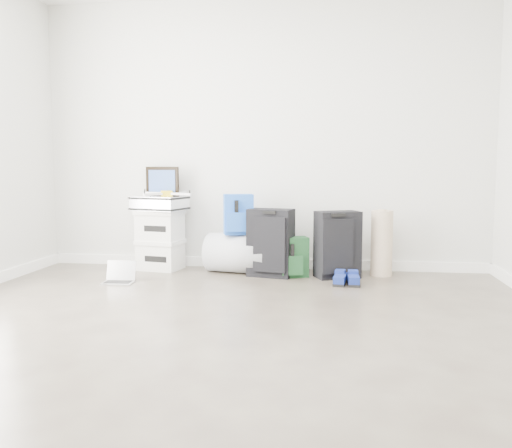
# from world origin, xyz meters

# --- Properties ---
(ground) EXTENTS (5.00, 5.00, 0.00)m
(ground) POSITION_xyz_m (0.00, 0.00, 0.00)
(ground) COLOR #39302A
(ground) RESTS_ON ground
(room_envelope) EXTENTS (4.52, 5.02, 2.71)m
(room_envelope) POSITION_xyz_m (0.00, 0.02, 1.72)
(room_envelope) COLOR silver
(room_envelope) RESTS_ON ground
(boxes_stack) EXTENTS (0.48, 0.41, 0.60)m
(boxes_stack) POSITION_xyz_m (-1.02, 2.27, 0.30)
(boxes_stack) COLOR silver
(boxes_stack) RESTS_ON ground
(briefcase) EXTENTS (0.56, 0.48, 0.14)m
(briefcase) POSITION_xyz_m (-1.02, 2.27, 0.67)
(briefcase) COLOR #B2B2B7
(briefcase) RESTS_ON boxes_stack
(painting) EXTENTS (0.38, 0.15, 0.29)m
(painting) POSITION_xyz_m (-1.02, 2.37, 0.89)
(painting) COLOR black
(painting) RESTS_ON briefcase
(drone) EXTENTS (0.57, 0.57, 0.06)m
(drone) POSITION_xyz_m (-0.94, 2.25, 0.77)
(drone) COLOR gold
(drone) RESTS_ON briefcase
(duffel_bag) EXTENTS (0.69, 0.52, 0.38)m
(duffel_bag) POSITION_xyz_m (-0.20, 2.20, 0.19)
(duffel_bag) COLOR gray
(duffel_bag) RESTS_ON ground
(blue_backpack) EXTENTS (0.31, 0.27, 0.39)m
(blue_backpack) POSITION_xyz_m (-0.20, 2.17, 0.57)
(blue_backpack) COLOR blue
(blue_backpack) RESTS_ON duffel_bag
(large_suitcase) EXTENTS (0.45, 0.34, 0.64)m
(large_suitcase) POSITION_xyz_m (0.13, 2.07, 0.32)
(large_suitcase) COLOR black
(large_suitcase) RESTS_ON ground
(green_backpack) EXTENTS (0.31, 0.27, 0.38)m
(green_backpack) POSITION_xyz_m (0.34, 2.06, 0.18)
(green_backpack) COLOR black
(green_backpack) RESTS_ON ground
(carry_on) EXTENTS (0.45, 0.39, 0.62)m
(carry_on) POSITION_xyz_m (0.75, 2.08, 0.31)
(carry_on) COLOR black
(carry_on) RESTS_ON ground
(shoes) EXTENTS (0.24, 0.27, 0.09)m
(shoes) POSITION_xyz_m (0.83, 1.80, 0.04)
(shoes) COLOR black
(shoes) RESTS_ON ground
(rolled_rug) EXTENTS (0.20, 0.20, 0.62)m
(rolled_rug) POSITION_xyz_m (1.17, 2.24, 0.31)
(rolled_rug) COLOR tan
(rolled_rug) RESTS_ON ground
(laptop) EXTENTS (0.27, 0.20, 0.19)m
(laptop) POSITION_xyz_m (-1.19, 1.60, 0.05)
(laptop) COLOR silver
(laptop) RESTS_ON ground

